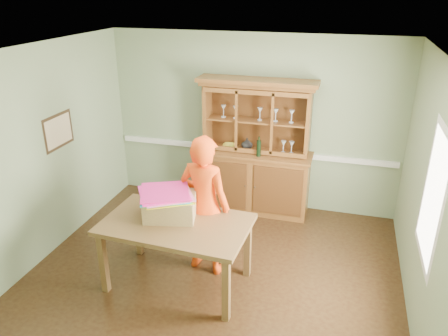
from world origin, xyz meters
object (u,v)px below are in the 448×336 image
(dining_table, at_px, (176,230))
(cardboard_box, at_px, (171,206))
(person, at_px, (205,205))
(china_hutch, at_px, (254,166))

(dining_table, xyz_separation_m, cardboard_box, (-0.11, 0.12, 0.23))
(person, bearing_deg, cardboard_box, 49.75)
(cardboard_box, bearing_deg, person, 39.65)
(cardboard_box, distance_m, person, 0.43)
(dining_table, height_order, person, person)
(dining_table, bearing_deg, person, 62.95)
(china_hutch, height_order, cardboard_box, china_hutch)
(cardboard_box, bearing_deg, china_hutch, 74.19)
(person, bearing_deg, dining_table, 70.32)
(china_hutch, relative_size, dining_table, 1.21)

